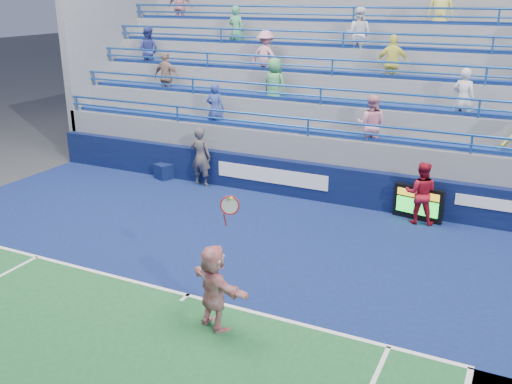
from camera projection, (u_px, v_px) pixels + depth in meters
The scene contains 8 objects.
ground at pixel (188, 296), 11.55m from camera, with size 120.00×120.00×0.00m, color #333538.
sponsor_wall at pixel (304, 180), 16.89m from camera, with size 18.00×0.32×1.10m.
bleacher_stand at pixel (344, 122), 19.77m from camera, with size 18.00×5.60×6.13m.
serve_speed_board at pixel (418, 203), 15.27m from camera, with size 1.35×0.38×0.93m.
judge_chair at pixel (165, 170), 18.74m from camera, with size 0.65×0.67×0.89m.
tennis_player at pixel (214, 287), 10.22m from camera, with size 1.58×1.05×2.63m.
line_judge at pixel (201, 157), 17.89m from camera, with size 0.69×0.45×1.89m, color #141B37.
ball_girl at pixel (421, 193), 14.94m from camera, with size 0.82×0.64×1.69m, color #A41223.
Camera 1 is at (5.67, -8.58, 5.82)m, focal length 40.00 mm.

